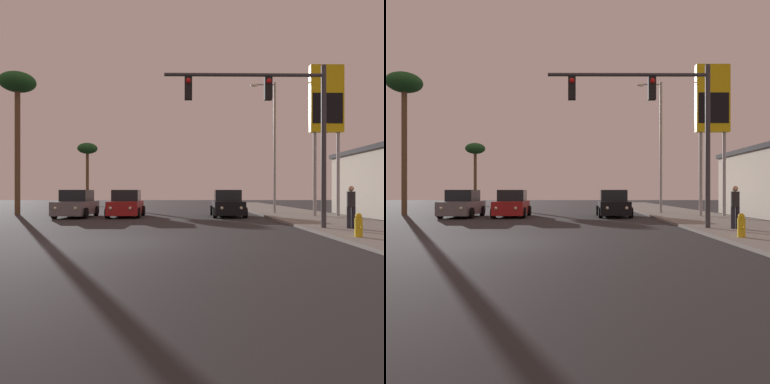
{
  "view_description": "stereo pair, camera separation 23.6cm",
  "coord_description": "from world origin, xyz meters",
  "views": [
    {
      "loc": [
        2.18,
        -11.48,
        1.55
      ],
      "look_at": [
        2.56,
        13.61,
        1.55
      ],
      "focal_mm": 35.0,
      "sensor_mm": 36.0,
      "label": 1
    },
    {
      "loc": [
        2.42,
        -11.48,
        1.55
      ],
      "look_at": [
        2.56,
        13.61,
        1.55
      ],
      "focal_mm": 35.0,
      "sensor_mm": 36.0,
      "label": 2
    }
  ],
  "objects": [
    {
      "name": "traffic_light_mast",
      "position": [
        5.88,
        3.37,
        4.68
      ],
      "size": [
        6.47,
        0.36,
        6.5
      ],
      "color": "#38383D",
      "rests_on": "sidewalk_right"
    },
    {
      "name": "gas_station_sign",
      "position": [
        10.55,
        10.7,
        6.62
      ],
      "size": [
        2.0,
        0.42,
        9.0
      ],
      "color": "#99999E",
      "rests_on": "sidewalk_right"
    },
    {
      "name": "ground_plane",
      "position": [
        0.0,
        0.0,
        0.0
      ],
      "size": [
        120.0,
        120.0,
        0.0
      ],
      "primitive_type": "plane",
      "color": "#28282B"
    },
    {
      "name": "car_black",
      "position": [
        4.78,
        12.06,
        0.76
      ],
      "size": [
        2.04,
        4.33,
        1.68
      ],
      "rotation": [
        0.0,
        0.0,
        3.12
      ],
      "color": "black",
      "rests_on": "ground"
    },
    {
      "name": "pedestrian_on_sidewalk",
      "position": [
        8.66,
        3.09,
        1.03
      ],
      "size": [
        0.34,
        0.32,
        1.67
      ],
      "color": "#23232D",
      "rests_on": "sidewalk_right"
    },
    {
      "name": "fire_hydrant",
      "position": [
        7.66,
        0.31,
        0.49
      ],
      "size": [
        0.24,
        0.34,
        0.76
      ],
      "color": "gold",
      "rests_on": "sidewalk_right"
    },
    {
      "name": "street_lamp",
      "position": [
        8.15,
        14.23,
        5.12
      ],
      "size": [
        1.74,
        0.24,
        9.0
      ],
      "color": "#99999E",
      "rests_on": "sidewalk_right"
    },
    {
      "name": "car_red",
      "position": [
        -1.58,
        11.97,
        0.76
      ],
      "size": [
        2.04,
        4.33,
        1.68
      ],
      "rotation": [
        0.0,
        0.0,
        3.17
      ],
      "color": "maroon",
      "rests_on": "ground"
    },
    {
      "name": "palm_tree_far",
      "position": [
        -9.82,
        34.0,
        6.49
      ],
      "size": [
        2.4,
        2.4,
        7.51
      ],
      "color": "brown",
      "rests_on": "ground"
    },
    {
      "name": "palm_tree_near",
      "position": [
        -9.26,
        14.0,
        8.4
      ],
      "size": [
        2.4,
        2.4,
        9.66
      ],
      "color": "brown",
      "rests_on": "ground"
    },
    {
      "name": "car_grey",
      "position": [
        -4.59,
        11.69,
        0.76
      ],
      "size": [
        2.04,
        4.32,
        1.68
      ],
      "rotation": [
        0.0,
        0.0,
        3.13
      ],
      "color": "slate",
      "rests_on": "ground"
    },
    {
      "name": "sidewalk_right",
      "position": [
        9.5,
        10.0,
        0.06
      ],
      "size": [
        5.0,
        60.0,
        0.12
      ],
      "color": "gray",
      "rests_on": "ground"
    }
  ]
}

